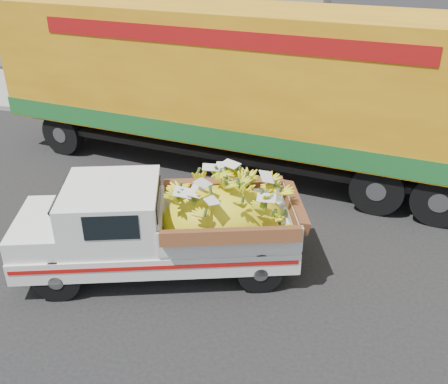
# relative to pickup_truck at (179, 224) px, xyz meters

# --- Properties ---
(ground) EXTENTS (100.00, 100.00, 0.00)m
(ground) POSITION_rel_pickup_truck_xyz_m (0.37, 0.58, -0.87)
(ground) COLOR black
(ground) RESTS_ON ground
(curb) EXTENTS (60.00, 0.25, 0.15)m
(curb) POSITION_rel_pickup_truck_xyz_m (0.37, 6.80, -0.80)
(curb) COLOR gray
(curb) RESTS_ON ground
(sidewalk) EXTENTS (60.00, 4.00, 0.14)m
(sidewalk) POSITION_rel_pickup_truck_xyz_m (0.37, 8.90, -0.80)
(sidewalk) COLOR gray
(sidewalk) RESTS_ON ground
(pickup_truck) EXTENTS (4.91, 3.01, 1.62)m
(pickup_truck) POSITION_rel_pickup_truck_xyz_m (0.00, 0.00, 0.00)
(pickup_truck) COLOR black
(pickup_truck) RESTS_ON ground
(semi_trailer) EXTENTS (12.07, 4.33, 3.80)m
(semi_trailer) POSITION_rel_pickup_truck_xyz_m (0.06, 4.34, 1.25)
(semi_trailer) COLOR black
(semi_trailer) RESTS_ON ground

